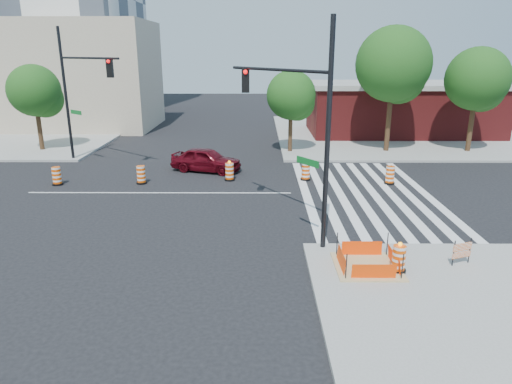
# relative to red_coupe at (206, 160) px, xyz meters

# --- Properties ---
(ground) EXTENTS (120.00, 120.00, 0.00)m
(ground) POSITION_rel_red_coupe_xyz_m (-2.01, -4.61, -0.75)
(ground) COLOR black
(ground) RESTS_ON ground
(sidewalk_ne) EXTENTS (22.00, 22.00, 0.15)m
(sidewalk_ne) POSITION_rel_red_coupe_xyz_m (15.99, 13.39, -0.67)
(sidewalk_ne) COLOR gray
(sidewalk_ne) RESTS_ON ground
(sidewalk_nw) EXTENTS (22.00, 22.00, 0.15)m
(sidewalk_nw) POSITION_rel_red_coupe_xyz_m (-20.01, 13.39, -0.67)
(sidewalk_nw) COLOR gray
(sidewalk_nw) RESTS_ON ground
(crosswalk_east) EXTENTS (6.75, 13.50, 0.01)m
(crosswalk_east) POSITION_rel_red_coupe_xyz_m (8.94, -4.61, -0.74)
(crosswalk_east) COLOR silver
(crosswalk_east) RESTS_ON ground
(lane_centerline) EXTENTS (14.00, 0.12, 0.01)m
(lane_centerline) POSITION_rel_red_coupe_xyz_m (-2.01, -4.61, -0.74)
(lane_centerline) COLOR silver
(lane_centerline) RESTS_ON ground
(excavation_pit) EXTENTS (2.20, 2.20, 0.90)m
(excavation_pit) POSITION_rel_red_coupe_xyz_m (6.99, -13.61, -0.52)
(excavation_pit) COLOR tan
(excavation_pit) RESTS_ON ground
(brick_storefront) EXTENTS (16.50, 8.50, 4.60)m
(brick_storefront) POSITION_rel_red_coupe_xyz_m (15.99, 13.39, 1.57)
(brick_storefront) COLOR maroon
(brick_storefront) RESTS_ON ground
(beige_midrise) EXTENTS (14.00, 10.00, 10.00)m
(beige_midrise) POSITION_rel_red_coupe_xyz_m (-14.01, 17.39, 4.25)
(beige_midrise) COLOR #B8A58C
(beige_midrise) RESTS_ON ground
(red_coupe) EXTENTS (4.70, 3.04, 1.49)m
(red_coupe) POSITION_rel_red_coupe_xyz_m (0.00, 0.00, 0.00)
(red_coupe) COLOR #4F060F
(red_coupe) RESTS_ON ground
(signal_pole_se) EXTENTS (3.67, 5.19, 8.23)m
(signal_pole_se) POSITION_rel_red_coupe_xyz_m (4.72, -10.49, 4.30)
(signal_pole_se) COLOR black
(signal_pole_se) RESTS_ON ground
(signal_pole_nw) EXTENTS (5.10, 4.29, 8.61)m
(signal_pole_nw) POSITION_rel_red_coupe_xyz_m (-8.18, 1.88, 4.53)
(signal_pole_nw) COLOR black
(signal_pole_nw) RESTS_ON ground
(pit_drum) EXTENTS (0.54, 0.54, 1.07)m
(pit_drum) POSITION_rel_red_coupe_xyz_m (7.94, -13.93, -0.15)
(pit_drum) COLOR black
(pit_drum) RESTS_ON ground
(barricade) EXTENTS (0.75, 0.32, 0.93)m
(barricade) POSITION_rel_red_coupe_xyz_m (10.28, -13.36, -0.09)
(barricade) COLOR #EA4D04
(barricade) RESTS_ON ground
(tree_north_b) EXTENTS (3.76, 3.74, 6.36)m
(tree_north_b) POSITION_rel_red_coupe_xyz_m (-12.99, 5.98, 3.53)
(tree_north_b) COLOR #382314
(tree_north_b) RESTS_ON ground
(tree_north_c) EXTENTS (3.52, 3.52, 5.98)m
(tree_north_c) POSITION_rel_red_coupe_xyz_m (5.65, 5.50, 3.27)
(tree_north_c) COLOR #382314
(tree_north_c) RESTS_ON ground
(tree_north_d) EXTENTS (5.30, 5.30, 9.00)m
(tree_north_d) POSITION_rel_red_coupe_xyz_m (12.84, 5.70, 5.30)
(tree_north_d) COLOR #382314
(tree_north_d) RESTS_ON ground
(tree_north_e) EXTENTS (4.46, 4.46, 7.58)m
(tree_north_e) POSITION_rel_red_coupe_xyz_m (18.87, 5.63, 4.34)
(tree_north_e) COLOR #382314
(tree_north_e) RESTS_ON ground
(median_drum_1) EXTENTS (0.60, 0.60, 1.02)m
(median_drum_1) POSITION_rel_red_coupe_xyz_m (-8.07, -3.11, -0.27)
(median_drum_1) COLOR black
(median_drum_1) RESTS_ON ground
(median_drum_2) EXTENTS (0.60, 0.60, 1.02)m
(median_drum_2) POSITION_rel_red_coupe_xyz_m (-3.39, -2.82, -0.27)
(median_drum_2) COLOR black
(median_drum_2) RESTS_ON ground
(median_drum_3) EXTENTS (0.60, 0.60, 1.18)m
(median_drum_3) POSITION_rel_red_coupe_xyz_m (1.59, -2.12, -0.26)
(median_drum_3) COLOR black
(median_drum_3) RESTS_ON ground
(median_drum_4) EXTENTS (0.60, 0.60, 1.02)m
(median_drum_4) POSITION_rel_red_coupe_xyz_m (6.03, -2.03, -0.27)
(median_drum_4) COLOR black
(median_drum_4) RESTS_ON ground
(median_drum_5) EXTENTS (0.60, 0.60, 1.02)m
(median_drum_5) POSITION_rel_red_coupe_xyz_m (10.72, -2.81, -0.27)
(median_drum_5) COLOR black
(median_drum_5) RESTS_ON ground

